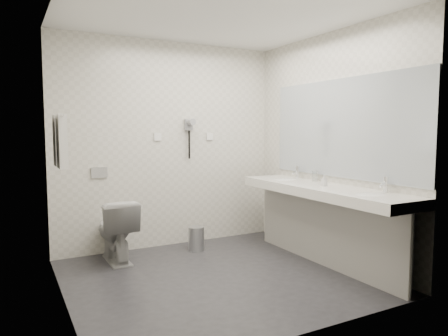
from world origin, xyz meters
TOP-DOWN VIEW (x-y plane):
  - floor at (0.00, 0.00)m, footprint 2.80×2.80m
  - ceiling at (0.00, 0.00)m, footprint 2.80×2.80m
  - wall_back at (0.00, 1.30)m, footprint 2.80×0.00m
  - wall_front at (0.00, -1.30)m, footprint 2.80×0.00m
  - wall_left at (-1.40, 0.00)m, footprint 0.00×2.60m
  - wall_right at (1.40, 0.00)m, footprint 0.00×2.60m
  - vanity_counter at (1.12, -0.20)m, footprint 0.55×2.20m
  - vanity_panel at (1.15, -0.20)m, footprint 0.03×2.15m
  - vanity_post_near at (1.18, -1.24)m, footprint 0.06×0.06m
  - vanity_post_far at (1.18, 0.84)m, footprint 0.06×0.06m
  - mirror at (1.39, -0.20)m, footprint 0.02×2.20m
  - basin_near at (1.12, -0.85)m, footprint 0.40×0.31m
  - basin_far at (1.12, 0.45)m, footprint 0.40×0.31m
  - faucet_near at (1.32, -0.85)m, footprint 0.04×0.04m
  - faucet_far at (1.32, 0.45)m, footprint 0.04×0.04m
  - soap_bottle_a at (1.13, -0.23)m, footprint 0.05×0.05m
  - soap_bottle_c at (1.13, -0.23)m, footprint 0.05×0.05m
  - glass_left at (1.31, 0.13)m, footprint 0.08×0.08m
  - toilet at (-0.76, 0.96)m, footprint 0.39×0.68m
  - flush_plate at (-0.85, 1.29)m, footprint 0.18×0.02m
  - pedal_bin at (0.19, 0.92)m, footprint 0.20×0.20m
  - bin_lid at (0.19, 0.92)m, footprint 0.19×0.19m
  - towel_rail at (-1.35, 0.55)m, footprint 0.02×0.62m
  - towel_near at (-1.34, 0.41)m, footprint 0.07×0.24m
  - towel_far at (-1.34, 0.69)m, footprint 0.07×0.24m
  - dryer_cradle at (0.25, 1.27)m, footprint 0.10×0.04m
  - dryer_barrel at (0.25, 1.20)m, footprint 0.08×0.14m
  - dryer_cord at (0.25, 1.26)m, footprint 0.02×0.02m
  - switch_plate_a at (-0.15, 1.29)m, footprint 0.09×0.02m
  - switch_plate_b at (0.55, 1.29)m, footprint 0.09×0.02m

SIDE VIEW (x-z plane):
  - floor at x=0.00m, z-range 0.00..0.00m
  - pedal_bin at x=0.19m, z-range 0.00..0.27m
  - bin_lid at x=0.19m, z-range 0.27..0.28m
  - toilet at x=-0.76m, z-range 0.00..0.69m
  - vanity_panel at x=1.15m, z-range 0.00..0.75m
  - vanity_post_near at x=1.18m, z-range 0.00..0.75m
  - vanity_post_far at x=1.18m, z-range 0.00..0.75m
  - vanity_counter at x=1.12m, z-range 0.75..0.85m
  - basin_near at x=1.12m, z-range 0.81..0.86m
  - basin_far at x=1.12m, z-range 0.81..0.86m
  - soap_bottle_a at x=1.13m, z-range 0.85..0.96m
  - soap_bottle_c at x=1.13m, z-range 0.85..0.97m
  - glass_left at x=1.31m, z-range 0.85..0.97m
  - faucet_near at x=1.32m, z-range 0.85..1.00m
  - faucet_far at x=1.32m, z-range 0.85..1.00m
  - flush_plate at x=-0.85m, z-range 0.89..1.01m
  - wall_back at x=0.00m, z-range -0.15..2.65m
  - wall_front at x=0.00m, z-range -0.15..2.65m
  - wall_left at x=-1.40m, z-range -0.05..2.55m
  - wall_right at x=1.40m, z-range -0.05..2.55m
  - dryer_cord at x=0.25m, z-range 1.07..1.43m
  - towel_near at x=-1.34m, z-range 1.09..1.57m
  - towel_far at x=-1.34m, z-range 1.09..1.57m
  - switch_plate_a at x=-0.15m, z-range 1.31..1.40m
  - switch_plate_b at x=0.55m, z-range 1.31..1.40m
  - mirror at x=1.39m, z-range 0.92..1.98m
  - dryer_cradle at x=0.25m, z-range 1.43..1.57m
  - dryer_barrel at x=0.25m, z-range 1.49..1.57m
  - towel_rail at x=-1.35m, z-range 1.54..1.56m
  - ceiling at x=0.00m, z-range 2.50..2.50m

